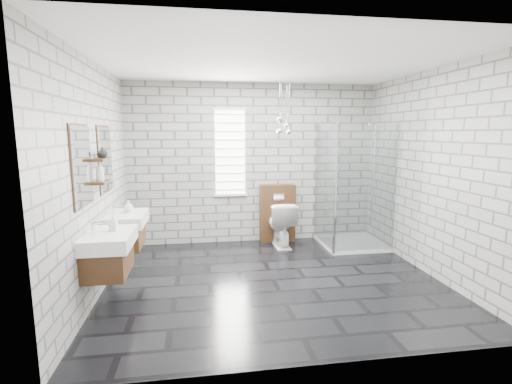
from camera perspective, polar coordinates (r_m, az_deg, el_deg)
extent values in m
cube|color=black|center=(4.93, 2.73, -13.44)|extent=(4.20, 3.60, 0.02)
cube|color=white|center=(4.63, 3.00, 19.42)|extent=(4.20, 3.60, 0.02)
cube|color=#9C9C97|center=(6.36, -0.41, 4.32)|extent=(4.20, 0.02, 2.70)
cube|color=#9C9C97|center=(2.85, 10.14, -1.75)|extent=(4.20, 0.02, 2.70)
cube|color=#9C9C97|center=(4.65, -23.55, 1.80)|extent=(0.02, 3.60, 2.70)
cube|color=#9C9C97|center=(5.42, 25.32, 2.61)|extent=(0.02, 3.60, 2.70)
cube|color=#462B15|center=(4.27, -21.77, -9.74)|extent=(0.42, 0.62, 0.30)
cube|color=silver|center=(4.22, -19.12, -9.38)|extent=(0.02, 0.35, 0.01)
cube|color=white|center=(4.20, -21.62, -6.83)|extent=(0.47, 0.70, 0.15)
cylinder|color=silver|center=(4.20, -23.80, -5.04)|extent=(0.04, 0.04, 0.12)
cylinder|color=silver|center=(4.18, -23.18, -4.37)|extent=(0.10, 0.02, 0.02)
cube|color=white|center=(4.12, -25.20, 3.64)|extent=(0.03, 0.55, 0.80)
cube|color=#462B15|center=(4.12, -25.36, 3.63)|extent=(0.01, 0.59, 0.84)
cube|color=#462B15|center=(5.16, -19.41, -6.37)|extent=(0.42, 0.62, 0.30)
cube|color=silver|center=(5.12, -17.22, -6.04)|extent=(0.02, 0.35, 0.01)
cube|color=white|center=(5.10, -19.27, -3.93)|extent=(0.47, 0.70, 0.15)
cylinder|color=silver|center=(5.10, -21.06, -2.47)|extent=(0.04, 0.04, 0.12)
cylinder|color=silver|center=(5.08, -20.54, -1.91)|extent=(0.10, 0.02, 0.02)
cube|color=white|center=(5.04, -22.17, 4.67)|extent=(0.03, 0.55, 0.80)
cube|color=#462B15|center=(5.04, -22.30, 4.67)|extent=(0.01, 0.59, 0.84)
cube|color=#462B15|center=(4.59, -22.72, 1.38)|extent=(0.14, 0.30, 0.03)
cube|color=#462B15|center=(4.56, -22.92, 4.61)|extent=(0.14, 0.30, 0.03)
cube|color=white|center=(6.28, -4.01, 6.07)|extent=(0.50, 0.02, 1.40)
cube|color=white|center=(6.27, -4.07, 12.65)|extent=(0.56, 0.04, 0.04)
cube|color=white|center=(6.34, -3.93, -0.45)|extent=(0.56, 0.04, 0.04)
cube|color=white|center=(6.32, -3.93, 0.35)|extent=(0.48, 0.01, 0.02)
cube|color=white|center=(6.30, -3.95, 1.61)|extent=(0.48, 0.01, 0.02)
cube|color=white|center=(6.29, -3.96, 2.87)|extent=(0.48, 0.01, 0.02)
cube|color=white|center=(6.27, -3.98, 4.14)|extent=(0.48, 0.01, 0.02)
cube|color=white|center=(6.26, -3.99, 5.42)|extent=(0.48, 0.01, 0.02)
cube|color=white|center=(6.25, -4.00, 6.70)|extent=(0.48, 0.01, 0.02)
cube|color=white|center=(6.25, -4.02, 7.98)|extent=(0.48, 0.01, 0.02)
cube|color=white|center=(6.25, -4.03, 9.27)|extent=(0.48, 0.01, 0.02)
cube|color=white|center=(6.25, -4.05, 10.55)|extent=(0.48, 0.01, 0.03)
cube|color=white|center=(6.26, -4.06, 11.83)|extent=(0.48, 0.01, 0.03)
cube|color=#462B15|center=(6.45, 3.32, -3.26)|extent=(0.60, 0.20, 1.00)
cube|color=silver|center=(6.29, 3.54, -0.80)|extent=(0.18, 0.01, 0.12)
cube|color=white|center=(6.55, 14.38, -7.59)|extent=(1.00, 1.00, 0.06)
cube|color=silver|center=(5.90, 16.62, 0.44)|extent=(1.00, 0.01, 2.00)
cube|color=silver|center=(6.17, 10.55, 1.03)|extent=(0.01, 1.00, 2.00)
cube|color=silver|center=(5.71, 12.16, 0.34)|extent=(0.03, 0.03, 2.00)
cube|color=silver|center=(6.12, 20.68, 0.53)|extent=(0.03, 0.03, 2.00)
cylinder|color=silver|center=(6.70, 17.55, 1.99)|extent=(0.02, 0.02, 1.80)
cylinder|color=silver|center=(6.62, 17.30, 9.91)|extent=(0.14, 0.14, 0.02)
sphere|color=silver|center=(5.86, 3.59, 9.36)|extent=(0.09, 0.09, 0.09)
cylinder|color=silver|center=(5.88, 3.63, 13.44)|extent=(0.01, 0.01, 0.75)
sphere|color=silver|center=(5.97, 5.06, 9.21)|extent=(0.09, 0.09, 0.09)
cylinder|color=silver|center=(5.99, 5.12, 13.29)|extent=(0.01, 0.01, 0.76)
sphere|color=silver|center=(6.01, 3.84, 10.92)|extent=(0.09, 0.09, 0.09)
cylinder|color=silver|center=(6.03, 3.88, 14.12)|extent=(0.01, 0.01, 0.58)
sphere|color=silver|center=(5.97, 3.62, 11.20)|extent=(0.09, 0.09, 0.09)
cylinder|color=silver|center=(5.99, 3.65, 14.28)|extent=(0.01, 0.01, 0.55)
sphere|color=silver|center=(6.05, 4.70, 10.20)|extent=(0.09, 0.09, 0.09)
cylinder|color=silver|center=(6.07, 4.74, 13.72)|extent=(0.01, 0.01, 0.66)
imported|color=white|center=(6.24, 3.79, -4.87)|extent=(0.43, 0.74, 0.75)
imported|color=#B2B2B2|center=(4.23, -21.12, -4.42)|extent=(0.08, 0.09, 0.17)
imported|color=#B2B2B2|center=(5.15, -19.03, -2.08)|extent=(0.15, 0.15, 0.15)
imported|color=#B2B2B2|center=(4.51, -22.90, 2.94)|extent=(0.10, 0.11, 0.23)
imported|color=#B2B2B2|center=(4.65, -22.56, 5.64)|extent=(0.13, 0.13, 0.12)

